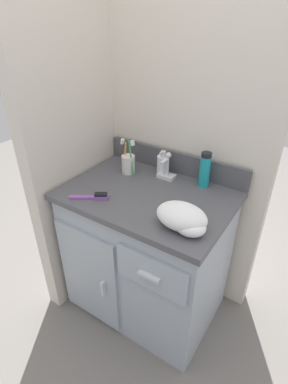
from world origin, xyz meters
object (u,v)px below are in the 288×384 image
(soap_dispenser, at_px, (163,165))
(shaving_cream_can, at_px, (205,170))
(hairbrush, at_px, (95,197))
(hand_towel, at_px, (184,218))
(toothbrush_cup, at_px, (128,163))

(soap_dispenser, height_order, shaving_cream_can, shaving_cream_can)
(shaving_cream_can, xyz_separation_m, hairbrush, (-0.37, -0.38, -0.08))
(shaving_cream_can, height_order, hand_towel, shaving_cream_can)
(soap_dispenser, distance_m, hairbrush, 0.41)
(soap_dispenser, xyz_separation_m, hand_towel, (0.30, -0.35, -0.01))
(shaving_cream_can, xyz_separation_m, hand_towel, (0.07, -0.36, -0.04))
(toothbrush_cup, distance_m, shaving_cream_can, 0.40)
(shaving_cream_can, bearing_deg, hairbrush, -133.69)
(toothbrush_cup, xyz_separation_m, hand_towel, (0.46, -0.27, -0.01))
(toothbrush_cup, relative_size, hand_towel, 0.91)
(shaving_cream_can, relative_size, hand_towel, 0.82)
(toothbrush_cup, bearing_deg, soap_dispenser, 27.59)
(toothbrush_cup, bearing_deg, hand_towel, -30.32)
(soap_dispenser, xyz_separation_m, hairbrush, (-0.14, -0.38, -0.05))
(hairbrush, bearing_deg, soap_dispenser, 37.23)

